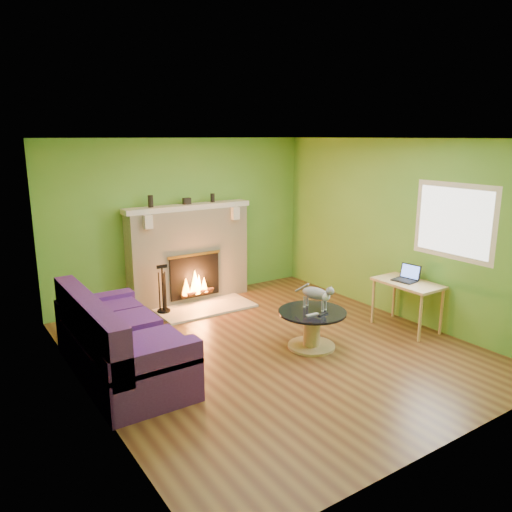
{
  "coord_description": "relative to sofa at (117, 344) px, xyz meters",
  "views": [
    {
      "loc": [
        -3.43,
        -4.78,
        2.63
      ],
      "look_at": [
        0.02,
        0.4,
        1.12
      ],
      "focal_mm": 35.0,
      "sensor_mm": 36.0,
      "label": 1
    }
  ],
  "objects": [
    {
      "name": "laptop",
      "position": [
        3.79,
        -0.82,
        0.42
      ],
      "size": [
        0.31,
        0.34,
        0.23
      ],
      "primitive_type": null,
      "rotation": [
        0.0,
        0.0,
        0.15
      ],
      "color": "black",
      "rests_on": "desk"
    },
    {
      "name": "mantel_vase_left",
      "position": [
        1.25,
        1.93,
        1.3
      ],
      "size": [
        0.08,
        0.08,
        0.18
      ],
      "primitive_type": "cylinder",
      "color": "black",
      "rests_on": "mantel"
    },
    {
      "name": "mantel",
      "position": [
        1.86,
        1.9,
        1.17
      ],
      "size": [
        2.1,
        0.28,
        0.08
      ],
      "primitive_type": "cube",
      "color": "beige",
      "rests_on": "fireplace"
    },
    {
      "name": "mantel_vase_right",
      "position": [
        2.31,
        1.93,
        1.28
      ],
      "size": [
        0.07,
        0.07,
        0.14
      ],
      "primitive_type": "cylinder",
      "color": "black",
      "rests_on": "mantel"
    },
    {
      "name": "remote_silver",
      "position": [
        2.2,
        -0.76,
        0.13
      ],
      "size": [
        0.17,
        0.05,
        0.02
      ],
      "primitive_type": "cube",
      "rotation": [
        0.0,
        0.0,
        -0.05
      ],
      "color": "gray",
      "rests_on": "coffee_table"
    },
    {
      "name": "desk",
      "position": [
        3.81,
        -0.87,
        0.23
      ],
      "size": [
        0.53,
        0.91,
        0.68
      ],
      "color": "tan",
      "rests_on": "floor"
    },
    {
      "name": "sofa",
      "position": [
        0.0,
        0.0,
        0.0
      ],
      "size": [
        0.96,
        2.12,
        0.95
      ],
      "color": "#4C1A64",
      "rests_on": "floor"
    },
    {
      "name": "remote_black",
      "position": [
        2.32,
        -0.82,
        0.13
      ],
      "size": [
        0.17,
        0.07,
        0.02
      ],
      "primitive_type": "cube",
      "rotation": [
        0.0,
        0.0,
        0.21
      ],
      "color": "black",
      "rests_on": "coffee_table"
    },
    {
      "name": "ceiling",
      "position": [
        1.86,
        -0.39,
        2.23
      ],
      "size": [
        5.0,
        5.0,
        0.0
      ],
      "primitive_type": "plane",
      "rotation": [
        3.14,
        0.0,
        0.0
      ],
      "color": "white",
      "rests_on": "wall_back"
    },
    {
      "name": "floor",
      "position": [
        1.86,
        -0.39,
        -0.37
      ],
      "size": [
        5.0,
        5.0,
        0.0
      ],
      "primitive_type": "plane",
      "color": "#542B18",
      "rests_on": "ground"
    },
    {
      "name": "cat",
      "position": [
        2.38,
        -0.59,
        0.29
      ],
      "size": [
        0.36,
        0.58,
        0.34
      ],
      "primitive_type": null,
      "rotation": [
        0.0,
        0.0,
        0.32
      ],
      "color": "slate",
      "rests_on": "coffee_table"
    },
    {
      "name": "fireplace",
      "position": [
        1.86,
        1.92,
        0.4
      ],
      "size": [
        2.1,
        0.46,
        1.58
      ],
      "color": "beige",
      "rests_on": "floor"
    },
    {
      "name": "window_pane",
      "position": [
        4.09,
        -1.29,
        1.18
      ],
      "size": [
        0.0,
        1.06,
        1.06
      ],
      "primitive_type": "plane",
      "rotation": [
        1.57,
        0.0,
        -1.57
      ],
      "color": "white",
      "rests_on": "wall_right"
    },
    {
      "name": "fire_tools",
      "position": [
        1.23,
        1.56,
        0.03
      ],
      "size": [
        0.2,
        0.2,
        0.74
      ],
      "primitive_type": null,
      "color": "black",
      "rests_on": "hearth"
    },
    {
      "name": "wall_right",
      "position": [
        4.11,
        -0.39,
        0.93
      ],
      "size": [
        0.0,
        5.0,
        5.0
      ],
      "primitive_type": "plane",
      "rotation": [
        1.57,
        0.0,
        -1.57
      ],
      "color": "#53902F",
      "rests_on": "floor"
    },
    {
      "name": "hearth",
      "position": [
        1.86,
        1.41,
        -0.35
      ],
      "size": [
        1.5,
        0.75,
        0.03
      ],
      "primitive_type": "cube",
      "color": "beige",
      "rests_on": "floor"
    },
    {
      "name": "mantel_box",
      "position": [
        1.85,
        1.93,
        1.26
      ],
      "size": [
        0.12,
        0.08,
        0.1
      ],
      "primitive_type": "cube",
      "color": "black",
      "rests_on": "mantel"
    },
    {
      "name": "window_frame",
      "position": [
        4.1,
        -1.29,
        1.18
      ],
      "size": [
        0.0,
        1.2,
        1.2
      ],
      "primitive_type": "plane",
      "rotation": [
        1.57,
        0.0,
        -1.57
      ],
      "color": "silver",
      "rests_on": "wall_right"
    },
    {
      "name": "coffee_table",
      "position": [
        2.3,
        -0.64,
        -0.09
      ],
      "size": [
        0.86,
        0.86,
        0.49
      ],
      "color": "tan",
      "rests_on": "floor"
    },
    {
      "name": "wall_front",
      "position": [
        1.86,
        -2.89,
        0.93
      ],
      "size": [
        5.0,
        0.0,
        5.0
      ],
      "primitive_type": "plane",
      "rotation": [
        -1.57,
        0.0,
        0.0
      ],
      "color": "#53902F",
      "rests_on": "floor"
    },
    {
      "name": "wall_left",
      "position": [
        -0.39,
        -0.39,
        0.93
      ],
      "size": [
        0.0,
        5.0,
        5.0
      ],
      "primitive_type": "plane",
      "rotation": [
        1.57,
        0.0,
        1.57
      ],
      "color": "#53902F",
      "rests_on": "floor"
    },
    {
      "name": "wall_back",
      "position": [
        1.86,
        2.11,
        0.93
      ],
      "size": [
        5.0,
        0.0,
        5.0
      ],
      "primitive_type": "plane",
      "rotation": [
        1.57,
        0.0,
        0.0
      ],
      "color": "#53902F",
      "rests_on": "floor"
    }
  ]
}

